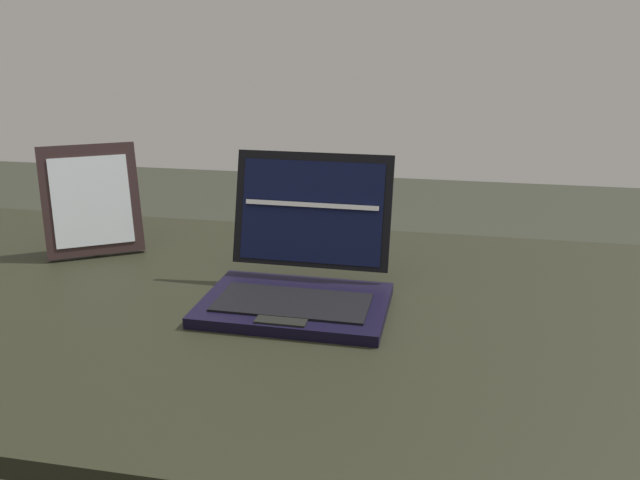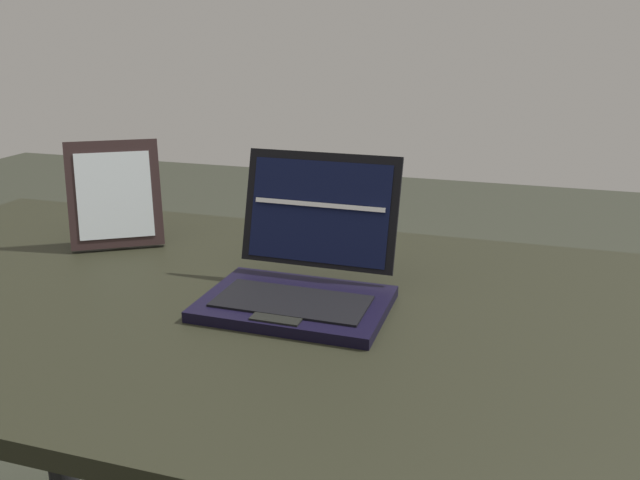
# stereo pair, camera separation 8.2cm
# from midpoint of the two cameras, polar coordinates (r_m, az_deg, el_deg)

# --- Properties ---
(desk) EXTENTS (1.48, 0.73, 0.71)m
(desk) POSITION_cam_midpoint_polar(r_m,az_deg,el_deg) (0.94, -6.78, -12.79)
(desk) COLOR black
(desk) RESTS_ON ground
(laptop_front) EXTENTS (0.25, 0.22, 0.19)m
(laptop_front) POSITION_cam_midpoint_polar(r_m,az_deg,el_deg) (0.87, -4.48, -3.13)
(laptop_front) COLOR black
(laptop_front) RESTS_ON desk
(photo_frame) EXTENTS (0.16, 0.13, 0.18)m
(photo_frame) POSITION_cam_midpoint_polar(r_m,az_deg,el_deg) (1.12, -21.72, 3.25)
(photo_frame) COLOR black
(photo_frame) RESTS_ON desk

